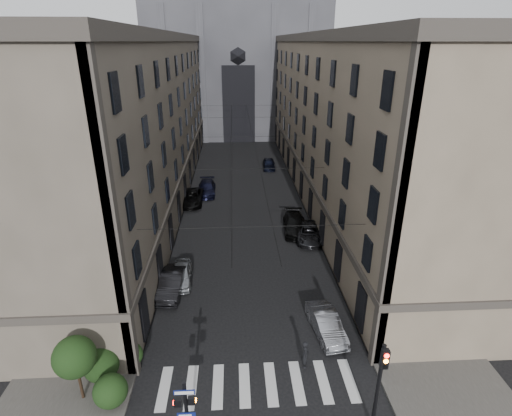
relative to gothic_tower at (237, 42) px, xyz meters
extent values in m
cube|color=#383533|center=(-10.50, -38.96, -17.72)|extent=(7.00, 80.00, 0.15)
cube|color=#383533|center=(10.50, -38.96, -17.72)|extent=(7.00, 80.00, 0.15)
cube|color=beige|center=(0.00, -69.96, -17.79)|extent=(11.00, 3.20, 0.01)
cube|color=#4B4339|center=(-13.50, -38.96, -8.80)|extent=(13.00, 60.00, 18.00)
cube|color=#38332D|center=(-13.50, -38.96, 0.60)|extent=(13.60, 60.60, 0.90)
cube|color=#38332D|center=(-13.50, -38.96, -13.60)|extent=(13.40, 60.30, 0.50)
cube|color=brown|center=(13.50, -38.96, -8.80)|extent=(13.00, 60.00, 18.00)
cube|color=#38332D|center=(13.50, -38.96, 0.60)|extent=(13.60, 60.60, 0.90)
cube|color=#38332D|center=(13.50, -38.96, -13.60)|extent=(13.40, 60.30, 0.50)
cube|color=#2D2D33|center=(0.00, 0.04, -2.80)|extent=(34.00, 22.00, 30.00)
cube|color=black|center=(0.00, -11.01, -10.80)|extent=(6.00, 0.30, 14.00)
cylinder|color=black|center=(-3.50, -73.46, -15.80)|extent=(0.18, 0.18, 4.00)
cube|color=orange|center=(-3.22, -73.46, -14.90)|extent=(0.34, 0.24, 0.38)
cube|color=#FF0C07|center=(-3.88, -73.36, -15.10)|extent=(0.34, 0.24, 0.38)
cube|color=navy|center=(-3.50, -73.59, -14.25)|extent=(0.95, 0.05, 0.24)
cube|color=navy|center=(-3.50, -73.59, -15.65)|extent=(0.85, 0.05, 0.27)
cylinder|color=black|center=(5.60, -72.96, -15.20)|extent=(0.20, 0.20, 5.20)
cube|color=black|center=(5.60, -73.18, -13.20)|extent=(0.34, 0.30, 1.00)
cylinder|color=#FF0C07|center=(5.60, -73.34, -12.88)|extent=(0.22, 0.05, 0.22)
cylinder|color=orange|center=(5.60, -73.34, -13.20)|extent=(0.22, 0.05, 0.22)
cylinder|color=black|center=(5.60, -73.34, -13.52)|extent=(0.22, 0.05, 0.22)
sphere|color=black|center=(-7.80, -70.96, -16.75)|extent=(1.80, 1.80, 1.80)
sphere|color=black|center=(-8.80, -69.16, -16.65)|extent=(2.00, 2.00, 2.00)
sphere|color=black|center=(-7.40, -68.16, -16.95)|extent=(1.40, 1.40, 1.40)
cylinder|color=black|center=(-9.50, -70.46, -16.45)|extent=(0.16, 0.16, 2.40)
sphere|color=black|center=(-9.50, -70.46, -14.85)|extent=(2.20, 2.20, 2.20)
cylinder|color=black|center=(0.00, -64.96, -10.30)|extent=(14.00, 0.03, 0.03)
cylinder|color=black|center=(0.00, -52.96, -10.30)|extent=(14.00, 0.03, 0.03)
cylinder|color=black|center=(0.00, -39.96, -10.30)|extent=(14.00, 0.03, 0.03)
cylinder|color=black|center=(0.00, -26.96, -10.30)|extent=(14.00, 0.03, 0.03)
cylinder|color=black|center=(0.00, -14.96, -10.30)|extent=(14.00, 0.03, 0.03)
cylinder|color=black|center=(-1.30, -38.96, -10.70)|extent=(0.03, 60.00, 0.03)
cylinder|color=black|center=(1.30, -38.96, -10.70)|extent=(0.03, 60.00, 0.03)
imported|color=gray|center=(-5.50, -59.22, -17.08)|extent=(1.90, 4.29, 1.44)
imported|color=black|center=(-6.04, -60.59, -17.00)|extent=(2.00, 4.94, 1.59)
imported|color=black|center=(-6.20, -42.31, -17.01)|extent=(2.84, 5.78, 1.58)
imported|color=black|center=(-4.63, -39.16, -17.03)|extent=(2.27, 5.37, 1.54)
imported|color=slate|center=(4.77, -65.92, -17.05)|extent=(2.18, 4.69, 1.49)
imported|color=black|center=(6.06, -52.33, -17.07)|extent=(2.99, 5.46, 1.45)
imported|color=black|center=(4.94, -50.52, -17.00)|extent=(2.63, 5.62, 1.59)
imported|color=black|center=(4.20, -28.68, -17.04)|extent=(2.03, 4.56, 1.52)
imported|color=black|center=(2.88, -68.73, -16.91)|extent=(0.48, 0.68, 1.79)
camera|label=1|loc=(-1.05, -86.92, 0.16)|focal=28.00mm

